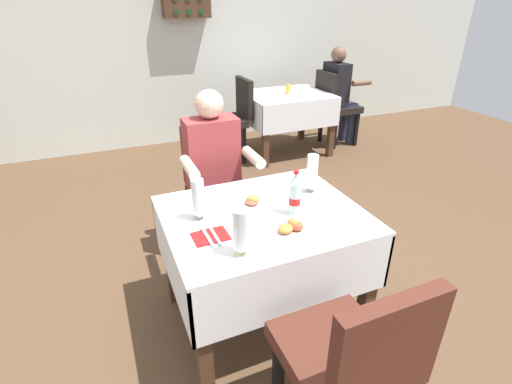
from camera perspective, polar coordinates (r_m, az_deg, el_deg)
ground_plane at (r=2.52m, az=-1.69°, el=-17.70°), size 11.00×11.00×0.00m
back_wall at (r=5.18m, az=-17.30°, el=22.37°), size 11.00×0.12×2.90m
main_dining_table at (r=2.13m, az=1.06°, el=-7.30°), size 1.05×0.86×0.75m
chair_far_diner_seat at (r=2.81m, az=-5.79°, el=1.20°), size 0.44×0.50×0.97m
chair_near_camera_side at (r=1.62m, az=14.06°, el=-22.93°), size 0.44×0.50×0.97m
seated_diner_far at (r=2.64m, az=-6.17°, el=3.16°), size 0.50×0.46×1.26m
plate_near_camera at (r=1.88m, az=5.46°, el=-5.43°), size 0.24×0.24×0.07m
plate_far_diner at (r=2.13m, az=-1.30°, el=-1.36°), size 0.26×0.26×0.06m
beer_glass_left at (r=2.23m, az=8.44°, el=2.70°), size 0.07×0.07×0.23m
beer_glass_middle at (r=1.66m, az=-2.27°, el=-6.12°), size 0.08×0.08×0.23m
beer_glass_right at (r=1.94m, az=-8.69°, el=-1.07°), size 0.07×0.07×0.23m
cola_bottle_primary at (r=1.98m, az=5.88°, el=-0.53°), size 0.06×0.06×0.25m
napkin_cutlery_set at (r=1.85m, az=-6.85°, el=-6.60°), size 0.17×0.19×0.01m
background_dining_table at (r=4.82m, az=4.56°, el=12.48°), size 1.01×0.85×0.75m
background_chair_left at (r=4.55m, az=-3.62°, el=11.45°), size 0.50×0.44×0.97m
background_chair_right at (r=5.19m, az=11.77°, el=12.89°), size 0.50×0.44×0.97m
background_patron at (r=5.18m, az=12.40°, el=14.60°), size 0.46×0.50×1.26m
background_table_tumbler at (r=4.78m, az=4.86°, el=15.22°), size 0.06×0.06×0.11m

